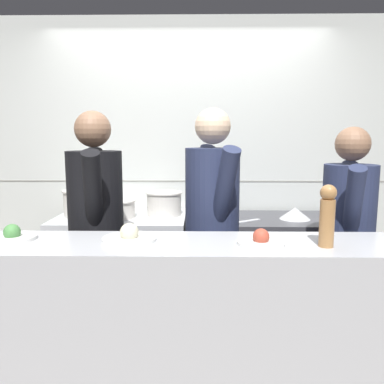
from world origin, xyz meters
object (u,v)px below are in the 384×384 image
at_px(plated_dish_dessert, 261,241).
at_px(chef_line, 347,239).
at_px(chef_head_cook, 96,230).
at_px(sauce_pot, 117,208).
at_px(oven_range, 123,268).
at_px(chefs_knife, 240,222).
at_px(pepper_mill, 327,214).
at_px(mixing_bowl_steel, 295,213).
at_px(plated_dish_main, 12,236).
at_px(plated_dish_appetiser, 129,236).
at_px(stock_pot, 82,202).
at_px(braising_pot, 164,203).
at_px(chef_sous, 212,227).

distance_m(plated_dish_dessert, chef_line, 0.89).
bearing_deg(chef_head_cook, sauce_pot, 78.13).
relative_size(oven_range, chefs_knife, 3.54).
relative_size(pepper_mill, chef_line, 0.18).
bearing_deg(chef_head_cook, mixing_bowl_steel, 12.09).
bearing_deg(oven_range, sauce_pot, -113.37).
xyz_separation_m(mixing_bowl_steel, plated_dish_main, (-1.73, -1.18, 0.12)).
relative_size(plated_dish_appetiser, pepper_mill, 0.91).
bearing_deg(chef_line, stock_pot, 175.64).
bearing_deg(chef_head_cook, plated_dish_appetiser, -71.84).
height_order(plated_dish_main, pepper_mill, pepper_mill).
height_order(braising_pot, chef_sous, chef_sous).
distance_m(chef_head_cook, chef_line, 1.61).
xyz_separation_m(pepper_mill, chef_sous, (-0.51, 0.67, -0.22)).
bearing_deg(sauce_pot, chefs_knife, -6.85).
xyz_separation_m(oven_range, sauce_pot, (-0.02, -0.06, 0.53)).
height_order(stock_pot, plated_dish_appetiser, plated_dish_appetiser).
xyz_separation_m(chefs_knife, plated_dish_appetiser, (-0.67, -1.05, 0.16)).
xyz_separation_m(mixing_bowl_steel, plated_dish_appetiser, (-1.14, -1.19, 0.12)).
relative_size(sauce_pot, chef_sous, 0.18).
bearing_deg(braising_pot, plated_dish_dessert, -66.03).
xyz_separation_m(plated_dish_main, plated_dish_appetiser, (0.60, -0.01, 0.00)).
distance_m(sauce_pot, braising_pot, 0.39).
height_order(sauce_pot, chef_line, chef_line).
xyz_separation_m(plated_dish_main, chef_line, (1.90, 0.52, -0.15)).
distance_m(oven_range, chefs_knife, 1.08).
height_order(sauce_pot, braising_pot, braising_pot).
bearing_deg(mixing_bowl_steel, oven_range, 178.58).
distance_m(braising_pot, pepper_mill, 1.63).
height_order(plated_dish_dessert, pepper_mill, pepper_mill).
relative_size(sauce_pot, mixing_bowl_steel, 1.27).
xyz_separation_m(oven_range, plated_dish_appetiser, (0.29, -1.22, 0.60)).
height_order(stock_pot, plated_dish_dessert, stock_pot).
distance_m(plated_dish_dessert, chef_sous, 0.68).
bearing_deg(oven_range, chef_sous, -41.22).
relative_size(plated_dish_appetiser, chef_head_cook, 0.16).
distance_m(mixing_bowl_steel, pepper_mill, 1.31).
relative_size(plated_dish_main, chef_head_cook, 0.14).
xyz_separation_m(braising_pot, plated_dish_appetiser, (-0.06, -1.27, 0.05)).
height_order(oven_range, pepper_mill, pepper_mill).
xyz_separation_m(oven_range, chef_sous, (0.73, -0.64, 0.51)).
bearing_deg(mixing_bowl_steel, plated_dish_main, -145.76).
relative_size(oven_range, chef_line, 0.66).
xyz_separation_m(chefs_knife, chef_sous, (-0.23, -0.46, 0.07)).
relative_size(stock_pot, chef_line, 0.20).
relative_size(oven_range, plated_dish_appetiser, 3.91).
bearing_deg(chef_line, plated_dish_main, -148.86).
distance_m(chefs_knife, pepper_mill, 1.20).
distance_m(stock_pot, mixing_bowl_steel, 1.76).
xyz_separation_m(braising_pot, chefs_knife, (0.61, -0.22, -0.11)).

